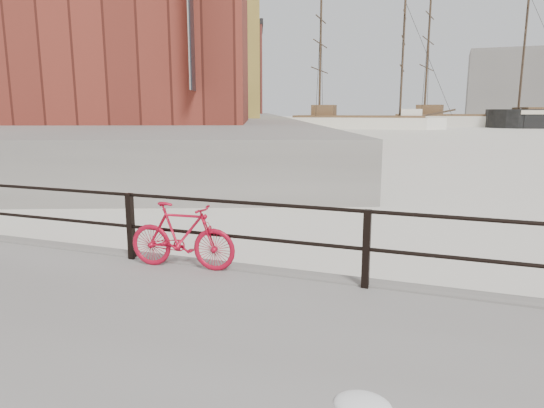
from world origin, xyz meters
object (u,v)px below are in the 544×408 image
Objects in this scene: schooner_mid at (468,127)px; schooner_left at (358,128)px; bicycle at (182,236)px; workboat_near at (96,140)px; workboat_far at (204,132)px.

schooner_left is at bearing -132.20° from schooner_mid.
schooner_mid is 1.20× the size of schooner_left.
bicycle is 39.14m from workboat_near.
workboat_near and workboat_far have the same top height.
bicycle is at bearing -87.95° from schooner_mid.
schooner_left is at bearing 7.40° from workboat_far.
workboat_near is (-25.99, 29.26, -0.82)m from bicycle.
bicycle is 66.14m from schooner_left.
schooner_left is 2.27× the size of workboat_near.
bicycle is at bearing -84.91° from schooner_left.
bicycle is at bearing -49.82° from workboat_near.
schooner_left is 23.93m from workboat_far.
workboat_far is at bearing -127.96° from schooner_mid.
bicycle is 0.14× the size of workboat_near.
schooner_mid is (5.82, 78.96, -0.82)m from bicycle.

